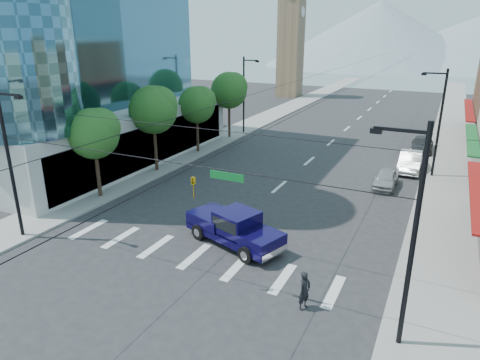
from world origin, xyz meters
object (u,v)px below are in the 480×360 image
Objects in this scene: pedestrian at (305,291)px; parked_car_near at (386,179)px; parked_car_mid at (410,161)px; parked_car_far at (422,145)px; pickup_truck at (234,227)px.

pedestrian is 17.98m from parked_car_near.
pedestrian is 23.49m from parked_car_mid.
parked_car_near is 5.58m from parked_car_mid.
parked_car_near is 0.81× the size of parked_car_far.
pickup_truck is 15.29m from parked_car_near.
parked_car_near is at bearing -104.67° from parked_car_mid.
pickup_truck is 1.28× the size of parked_car_far.
pedestrian is at bearing -93.21° from parked_car_near.
pedestrian reaches higher than parked_car_mid.
parked_car_near is at bearing 15.71° from pedestrian.
parked_car_mid is at bearing -95.44° from parked_car_far.
pedestrian is (5.57, -4.13, -0.19)m from pickup_truck.
pedestrian is 0.44× the size of parked_car_near.
pickup_truck is 20.78m from parked_car_mid.
parked_car_mid is (7.78, 19.26, -0.25)m from pickup_truck.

